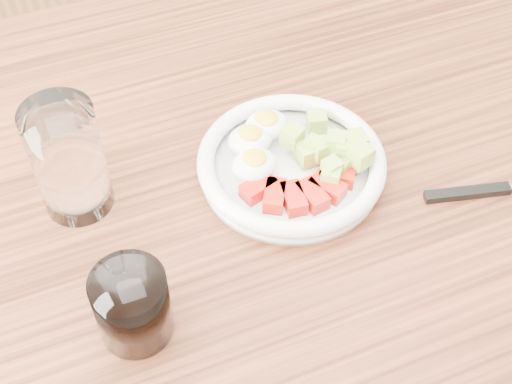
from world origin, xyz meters
The scene contains 5 objects.
dining_table centered at (0.00, 0.00, 0.67)m, with size 1.50×0.90×0.77m.
bowl centered at (0.05, 0.04, 0.79)m, with size 0.21×0.21×0.05m.
fork centered at (0.23, -0.06, 0.77)m, with size 0.19×0.06×0.01m.
water_glass centered at (-0.18, 0.09, 0.83)m, with size 0.07×0.07×0.13m, color white.
coffee_glass centered at (-0.16, -0.08, 0.81)m, with size 0.07×0.07×0.08m.
Camera 1 is at (-0.19, -0.42, 1.36)m, focal length 50.00 mm.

